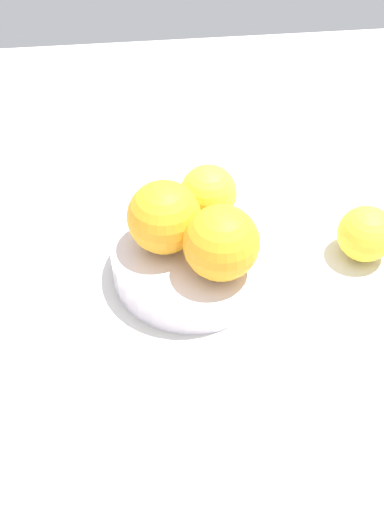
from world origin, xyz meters
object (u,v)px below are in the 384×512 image
(orange_in_bowl_2, at_px, (221,243))
(orange_loose_0, at_px, (366,234))
(orange_in_bowl_0, at_px, (164,217))
(orange_in_bowl_1, at_px, (208,193))
(fruit_bowl, at_px, (192,259))

(orange_in_bowl_2, relative_size, orange_loose_0, 1.22)
(orange_in_bowl_0, distance_m, orange_in_bowl_2, 0.07)
(orange_in_bowl_2, height_order, orange_loose_0, orange_in_bowl_2)
(orange_in_bowl_2, bearing_deg, orange_in_bowl_0, 141.07)
(orange_in_bowl_1, bearing_deg, orange_in_bowl_2, -88.62)
(orange_in_bowl_1, bearing_deg, fruit_bowl, -116.14)
(orange_in_bowl_0, height_order, orange_in_bowl_1, orange_in_bowl_0)
(orange_in_bowl_2, bearing_deg, orange_loose_0, 14.54)
(orange_in_bowl_0, xyz_separation_m, orange_in_bowl_1, (0.05, 0.04, -0.01))
(fruit_bowl, relative_size, orange_in_bowl_0, 2.27)
(fruit_bowl, xyz_separation_m, orange_in_bowl_2, (0.03, -0.04, 0.06))
(orange_in_bowl_1, relative_size, orange_in_bowl_2, 0.81)
(fruit_bowl, xyz_separation_m, orange_loose_0, (0.20, 0.01, 0.01))
(orange_loose_0, bearing_deg, fruit_bowl, -178.03)
(fruit_bowl, height_order, orange_loose_0, orange_loose_0)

